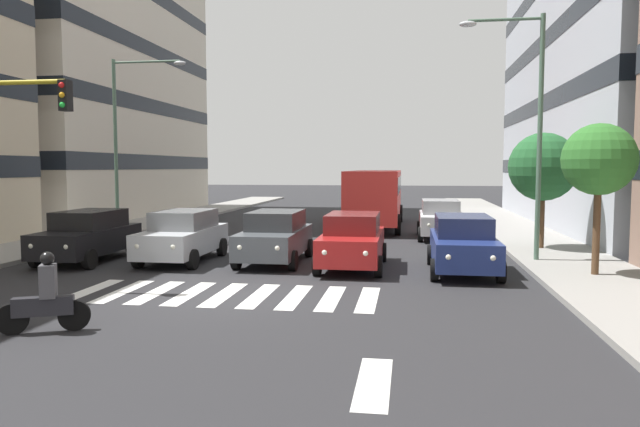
# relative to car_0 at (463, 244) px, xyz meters

# --- Properties ---
(ground_plane) EXTENTS (180.00, 180.00, 0.00)m
(ground_plane) POSITION_rel_car_0_xyz_m (6.18, 4.06, -0.89)
(ground_plane) COLOR #262628
(crosswalk_markings) EXTENTS (7.65, 2.80, 0.01)m
(crosswalk_markings) POSITION_rel_car_0_xyz_m (6.18, 4.06, -0.88)
(crosswalk_markings) COLOR silver
(crosswalk_markings) RESTS_ON ground_plane
(lane_arrow_0) EXTENTS (0.50, 2.20, 0.01)m
(lane_arrow_0) POSITION_rel_car_0_xyz_m (2.12, 9.56, -0.88)
(lane_arrow_0) COLOR silver
(lane_arrow_0) RESTS_ON ground_plane
(car_0) EXTENTS (2.02, 4.44, 1.72)m
(car_0) POSITION_rel_car_0_xyz_m (0.00, 0.00, 0.00)
(car_0) COLOR navy
(car_0) RESTS_ON ground_plane
(car_1) EXTENTS (2.02, 4.44, 1.72)m
(car_1) POSITION_rel_car_0_xyz_m (3.38, -0.34, 0.00)
(car_1) COLOR maroon
(car_1) RESTS_ON ground_plane
(car_2) EXTENTS (2.02, 4.44, 1.72)m
(car_2) POSITION_rel_car_0_xyz_m (6.03, -1.01, 0.00)
(car_2) COLOR #474C51
(car_2) RESTS_ON ground_plane
(car_3) EXTENTS (2.02, 4.44, 1.72)m
(car_3) POSITION_rel_car_0_xyz_m (9.17, -0.78, 0.00)
(car_3) COLOR #B2B7BC
(car_3) RESTS_ON ground_plane
(car_4) EXTENTS (2.02, 4.44, 1.72)m
(car_4) POSITION_rel_car_0_xyz_m (12.36, -0.33, 0.00)
(car_4) COLOR black
(car_4) RESTS_ON ground_plane
(car_row2_0) EXTENTS (2.02, 4.44, 1.72)m
(car_row2_0) POSITION_rel_car_0_xyz_m (0.22, -8.73, 0.00)
(car_row2_0) COLOR silver
(car_row2_0) RESTS_ON ground_plane
(bus_behind_traffic) EXTENTS (2.78, 10.50, 3.00)m
(bus_behind_traffic) POSITION_rel_car_0_xyz_m (3.38, -13.29, 0.97)
(bus_behind_traffic) COLOR red
(bus_behind_traffic) RESTS_ON ground_plane
(motorcycle_with_rider) EXTENTS (1.59, 0.79, 1.57)m
(motorcycle_with_rider) POSITION_rel_car_0_xyz_m (8.53, 7.83, -0.24)
(motorcycle_with_rider) COLOR black
(motorcycle_with_rider) RESTS_ON ground_plane
(street_lamp_left) EXTENTS (2.70, 0.28, 7.93)m
(street_lamp_left) POSITION_rel_car_0_xyz_m (-2.15, -1.99, 4.03)
(street_lamp_left) COLOR #4C6B56
(street_lamp_left) RESTS_ON sidewalk_left
(street_lamp_right) EXTENTS (3.50, 0.28, 7.89)m
(street_lamp_right) POSITION_rel_car_0_xyz_m (14.34, -7.23, 4.10)
(street_lamp_right) COLOR #4C6B56
(street_lamp_right) RESTS_ON sidewalk_right
(street_tree_0) EXTENTS (2.02, 2.02, 4.26)m
(street_tree_0) POSITION_rel_car_0_xyz_m (-3.62, 0.55, 2.49)
(street_tree_0) COLOR #513823
(street_tree_0) RESTS_ON sidewalk_left
(street_tree_1) EXTENTS (2.55, 2.55, 4.33)m
(street_tree_1) POSITION_rel_car_0_xyz_m (-3.32, -4.97, 2.31)
(street_tree_1) COLOR #513823
(street_tree_1) RESTS_ON sidewalk_left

